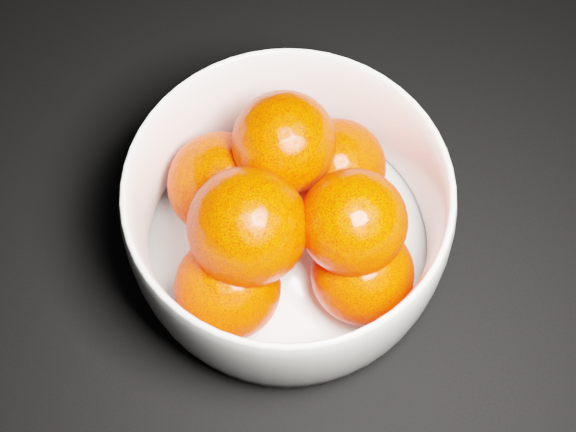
# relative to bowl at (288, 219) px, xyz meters

# --- Properties ---
(ground) EXTENTS (3.00, 3.00, 0.00)m
(ground) POSITION_rel_bowl_xyz_m (-0.09, -0.14, -0.06)
(ground) COLOR black
(ground) RESTS_ON ground
(bowl) EXTENTS (0.23, 0.23, 0.11)m
(bowl) POSITION_rel_bowl_xyz_m (0.00, 0.00, 0.00)
(bowl) COLOR white
(bowl) RESTS_ON ground
(orange_pile) EXTENTS (0.19, 0.18, 0.13)m
(orange_pile) POSITION_rel_bowl_xyz_m (-0.00, -0.00, 0.01)
(orange_pile) COLOR #FF2400
(orange_pile) RESTS_ON bowl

